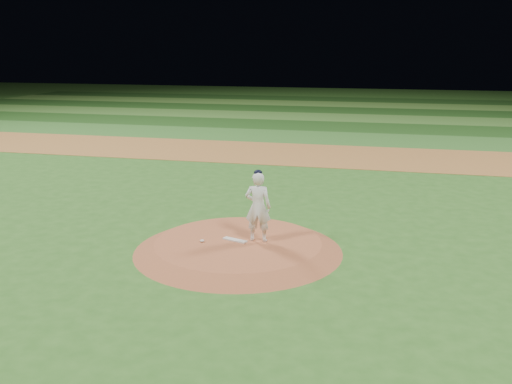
% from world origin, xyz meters
% --- Properties ---
extents(ground, '(120.00, 120.00, 0.00)m').
position_xyz_m(ground, '(0.00, 0.00, 0.00)').
color(ground, '#2C5E1E').
rests_on(ground, ground).
extents(infield_dirt_band, '(70.00, 6.00, 0.02)m').
position_xyz_m(infield_dirt_band, '(0.00, 14.00, 0.01)').
color(infield_dirt_band, '#97622F').
rests_on(infield_dirt_band, ground).
extents(outfield_stripe_0, '(70.00, 5.00, 0.02)m').
position_xyz_m(outfield_stripe_0, '(0.00, 19.50, 0.01)').
color(outfield_stripe_0, '#2F6625').
rests_on(outfield_stripe_0, ground).
extents(outfield_stripe_1, '(70.00, 5.00, 0.02)m').
position_xyz_m(outfield_stripe_1, '(0.00, 24.50, 0.01)').
color(outfield_stripe_1, '#1B4315').
rests_on(outfield_stripe_1, ground).
extents(outfield_stripe_2, '(70.00, 5.00, 0.02)m').
position_xyz_m(outfield_stripe_2, '(0.00, 29.50, 0.01)').
color(outfield_stripe_2, '#3C7028').
rests_on(outfield_stripe_2, ground).
extents(outfield_stripe_3, '(70.00, 5.00, 0.02)m').
position_xyz_m(outfield_stripe_3, '(0.00, 34.50, 0.01)').
color(outfield_stripe_3, '#1B4315').
rests_on(outfield_stripe_3, ground).
extents(outfield_stripe_4, '(70.00, 5.00, 0.02)m').
position_xyz_m(outfield_stripe_4, '(0.00, 39.50, 0.01)').
color(outfield_stripe_4, '#45792C').
rests_on(outfield_stripe_4, ground).
extents(outfield_stripe_5, '(70.00, 5.00, 0.02)m').
position_xyz_m(outfield_stripe_5, '(0.00, 44.50, 0.01)').
color(outfield_stripe_5, '#1B4215').
rests_on(outfield_stripe_5, ground).
extents(pitchers_mound, '(5.50, 5.50, 0.25)m').
position_xyz_m(pitchers_mound, '(0.00, 0.00, 0.12)').
color(pitchers_mound, '#9F5431').
rests_on(pitchers_mound, ground).
extents(pitching_rubber, '(0.71, 0.38, 0.03)m').
position_xyz_m(pitching_rubber, '(-0.10, 0.05, 0.27)').
color(pitching_rubber, silver).
rests_on(pitching_rubber, pitchers_mound).
extents(rosin_bag, '(0.12, 0.12, 0.06)m').
position_xyz_m(rosin_bag, '(-0.91, -0.26, 0.28)').
color(rosin_bag, beige).
rests_on(rosin_bag, pitchers_mound).
extents(pitcher_on_mound, '(0.70, 0.48, 1.93)m').
position_xyz_m(pitcher_on_mound, '(0.50, 0.18, 1.20)').
color(pitcher_on_mound, white).
rests_on(pitcher_on_mound, pitchers_mound).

